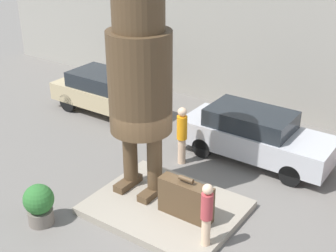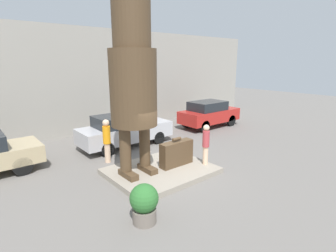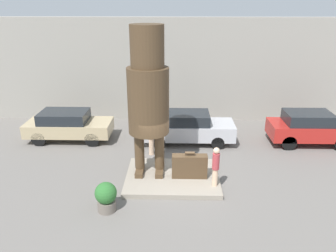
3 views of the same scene
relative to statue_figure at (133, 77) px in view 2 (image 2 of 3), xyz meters
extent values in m
plane|color=slate|center=(0.93, -0.26, -3.60)|extent=(60.00, 60.00, 0.00)
cube|color=gray|center=(0.93, -0.26, -3.50)|extent=(3.72, 2.95, 0.19)
cube|color=gray|center=(0.93, 7.14, -0.63)|extent=(28.00, 0.60, 5.94)
cube|color=#4C3823|center=(-0.40, -0.13, -3.31)|extent=(0.31, 0.90, 0.20)
cube|color=#4C3823|center=(0.40, -0.13, -3.31)|extent=(0.31, 0.90, 0.20)
cylinder|color=#4C3823|center=(-0.40, 0.00, -2.42)|extent=(0.39, 0.39, 1.58)
cylinder|color=#4C3823|center=(0.40, 0.00, -2.42)|extent=(0.39, 0.39, 1.58)
cylinder|color=#4C3823|center=(0.00, 0.00, -0.37)|extent=(1.58, 1.58, 2.53)
cylinder|color=#4C3823|center=(0.00, 0.00, 1.66)|extent=(1.24, 1.24, 1.52)
cube|color=#4C3823|center=(1.61, -0.38, -2.94)|extent=(1.40, 0.39, 0.95)
cylinder|color=#4C3823|center=(1.61, -0.38, -2.36)|extent=(0.38, 0.12, 0.12)
cylinder|color=beige|center=(2.55, -1.01, -3.05)|extent=(0.21, 0.21, 0.71)
cylinder|color=#B23D42|center=(2.55, -1.01, -2.38)|extent=(0.27, 0.27, 0.63)
sphere|color=beige|center=(2.55, -1.01, -1.95)|extent=(0.24, 0.24, 0.24)
cylinder|color=black|center=(-3.09, 4.45, -3.24)|extent=(0.71, 0.18, 0.71)
cylinder|color=black|center=(-3.09, 2.86, -3.24)|extent=(0.71, 0.18, 0.71)
cube|color=#B7B7BC|center=(1.66, 3.47, -2.91)|extent=(4.60, 1.72, 0.75)
cube|color=#1E2328|center=(1.43, 3.47, -2.27)|extent=(2.53, 1.55, 0.53)
cylinder|color=black|center=(3.09, 4.24, -3.28)|extent=(0.64, 0.18, 0.64)
cylinder|color=black|center=(3.09, 2.70, -3.28)|extent=(0.64, 0.18, 0.64)
cylinder|color=black|center=(0.24, 4.24, -3.28)|extent=(0.64, 0.18, 0.64)
cylinder|color=black|center=(0.24, 2.70, -3.28)|extent=(0.64, 0.18, 0.64)
cube|color=#B2231E|center=(7.78, 3.46, -2.87)|extent=(4.05, 1.72, 0.75)
cube|color=#1E2328|center=(7.58, 3.46, -2.22)|extent=(2.23, 1.55, 0.55)
cylinder|color=black|center=(9.03, 4.23, -3.24)|extent=(0.72, 0.18, 0.72)
cylinder|color=black|center=(9.03, 2.69, -3.24)|extent=(0.72, 0.18, 0.72)
cylinder|color=black|center=(6.52, 4.23, -3.24)|extent=(0.72, 0.18, 0.72)
cylinder|color=black|center=(6.52, 2.69, -3.24)|extent=(0.72, 0.18, 0.72)
cylinder|color=#70665B|center=(-1.30, -2.43, -3.41)|extent=(0.62, 0.62, 0.38)
sphere|color=#2D6B2D|center=(-1.30, -2.43, -2.91)|extent=(0.75, 0.75, 0.75)
cylinder|color=beige|center=(-0.08, 2.03, -3.19)|extent=(0.24, 0.24, 0.82)
cylinder|color=orange|center=(-0.08, 2.03, -2.41)|extent=(0.31, 0.31, 0.73)
sphere|color=beige|center=(-0.08, 2.03, -1.91)|extent=(0.27, 0.27, 0.27)
camera|label=1|loc=(6.62, -8.38, 3.55)|focal=50.00mm
camera|label=2|loc=(-4.68, -7.49, 0.50)|focal=28.00mm
camera|label=3|loc=(1.05, -11.88, 3.19)|focal=35.00mm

